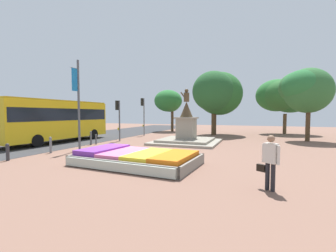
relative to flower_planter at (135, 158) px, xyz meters
name	(u,v)px	position (x,y,z in m)	size (l,w,h in m)	color
ground_plane	(135,155)	(-1.17, 2.07, -0.29)	(71.84, 71.84, 0.00)	brown
street_asphalt_strip	(20,146)	(-10.48, 2.07, -0.29)	(7.90, 62.86, 0.01)	#333335
flower_planter	(135,158)	(0.00, 0.00, 0.00)	(5.75, 3.58, 0.67)	#38281C
statue_monument	(186,133)	(0.07, 8.16, 0.49)	(5.03, 5.03, 4.32)	gray
traffic_light_mid_block	(118,113)	(-5.74, 7.37, 2.10)	(0.41, 0.30, 3.46)	#4C5156
traffic_light_far_corner	(143,110)	(-6.06, 12.59, 2.45)	(0.42, 0.31, 4.01)	slate
banner_pole	(78,103)	(-5.34, 2.27, 2.73)	(0.15, 0.63, 5.72)	#4C5156
city_bus	(56,118)	(-10.07, 4.86, 1.67)	(2.85, 9.53, 3.42)	gold
pedestrian_with_handbag	(270,159)	(5.55, -1.66, 0.66)	(0.64, 0.50, 1.69)	black
kerb_bollard_south	(8,152)	(-6.34, -1.55, 0.17)	(0.17, 0.17, 0.86)	#2D2D33
kerb_bollard_mid_a	(51,144)	(-6.19, 0.85, 0.22)	(0.15, 0.15, 0.97)	slate
kerb_bollard_mid_b	(91,138)	(-6.38, 4.61, 0.25)	(0.15, 0.15, 1.03)	#4C5156
kerb_bollard_north	(96,139)	(-6.17, 4.94, 0.12)	(0.12, 0.12, 0.78)	#4C5156
park_tree_far_left	(283,96)	(8.18, 19.99, 4.13)	(6.14, 4.67, 6.35)	brown
park_tree_behind_statue	(304,89)	(9.05, 13.08, 4.19)	(4.21, 3.73, 6.20)	#4C3823
park_tree_far_right	(169,102)	(-5.51, 19.01, 3.68)	(3.66, 3.98, 5.51)	#4C3823
park_tree_street_side	(217,93)	(1.29, 15.89, 4.33)	(5.16, 6.27, 6.95)	#4C3823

